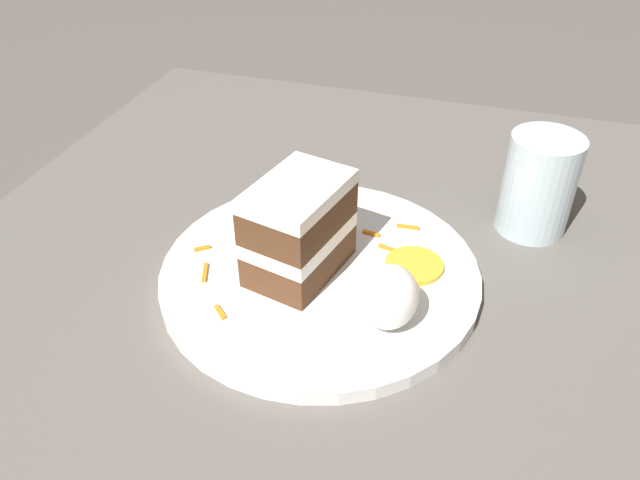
{
  "coord_description": "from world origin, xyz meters",
  "views": [
    {
      "loc": [
        0.4,
        0.08,
        0.41
      ],
      "look_at": [
        -0.04,
        -0.06,
        0.07
      ],
      "focal_mm": 35.0,
      "sensor_mm": 36.0,
      "label": 1
    }
  ],
  "objects_px": {
    "cake_slice": "(299,228)",
    "cream_dollop": "(389,297)",
    "orange_garnish": "(414,265)",
    "plate": "(320,273)",
    "drinking_glass": "(537,191)"
  },
  "relations": [
    {
      "from": "plate",
      "to": "drinking_glass",
      "type": "bearing_deg",
      "value": 128.4
    },
    {
      "from": "cake_slice",
      "to": "cream_dollop",
      "type": "relative_size",
      "value": 2.02
    },
    {
      "from": "cream_dollop",
      "to": "drinking_glass",
      "type": "bearing_deg",
      "value": 150.76
    },
    {
      "from": "cream_dollop",
      "to": "drinking_glass",
      "type": "xyz_separation_m",
      "value": [
        -0.2,
        0.11,
        0.0
      ]
    },
    {
      "from": "cake_slice",
      "to": "cream_dollop",
      "type": "bearing_deg",
      "value": 167.64
    },
    {
      "from": "cake_slice",
      "to": "drinking_glass",
      "type": "relative_size",
      "value": 1.06
    },
    {
      "from": "cake_slice",
      "to": "cream_dollop",
      "type": "distance_m",
      "value": 0.11
    },
    {
      "from": "plate",
      "to": "orange_garnish",
      "type": "relative_size",
      "value": 5.46
    },
    {
      "from": "drinking_glass",
      "to": "plate",
      "type": "bearing_deg",
      "value": -51.6
    },
    {
      "from": "plate",
      "to": "orange_garnish",
      "type": "bearing_deg",
      "value": 107.24
    },
    {
      "from": "plate",
      "to": "drinking_glass",
      "type": "distance_m",
      "value": 0.24
    },
    {
      "from": "cream_dollop",
      "to": "orange_garnish",
      "type": "bearing_deg",
      "value": 173.12
    },
    {
      "from": "cake_slice",
      "to": "orange_garnish",
      "type": "bearing_deg",
      "value": -148.78
    },
    {
      "from": "cake_slice",
      "to": "orange_garnish",
      "type": "distance_m",
      "value": 0.12
    },
    {
      "from": "cream_dollop",
      "to": "orange_garnish",
      "type": "height_order",
      "value": "cream_dollop"
    }
  ]
}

